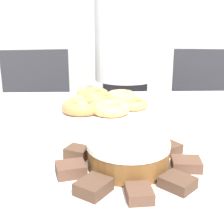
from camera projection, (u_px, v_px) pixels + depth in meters
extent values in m
cube|color=silver|center=(131.00, 138.00, 0.88)|extent=(1.89, 1.01, 0.03)
cylinder|color=#383842|center=(124.00, 146.00, 1.74)|extent=(0.23, 0.23, 0.75)
cylinder|color=white|center=(126.00, 20.00, 1.55)|extent=(0.31, 0.31, 0.60)
cylinder|color=black|center=(42.00, 199.00, 1.90)|extent=(0.44, 0.44, 0.01)
cylinder|color=#262626|center=(40.00, 167.00, 1.83)|extent=(0.06, 0.06, 0.41)
cube|color=#2D2D33|center=(37.00, 132.00, 1.77)|extent=(0.50, 0.50, 0.04)
cube|color=#2D2D33|center=(37.00, 85.00, 1.90)|extent=(0.40, 0.08, 0.42)
cylinder|color=black|center=(202.00, 196.00, 1.93)|extent=(0.44, 0.44, 0.01)
cylinder|color=#262626|center=(205.00, 165.00, 1.87)|extent=(0.06, 0.06, 0.41)
cube|color=#2D2D33|center=(208.00, 130.00, 1.80)|extent=(0.49, 0.49, 0.04)
cube|color=#2D2D33|center=(205.00, 84.00, 1.93)|extent=(0.40, 0.08, 0.42)
cylinder|color=white|center=(128.00, 169.00, 0.65)|extent=(0.32, 0.32, 0.01)
cylinder|color=white|center=(102.00, 108.00, 1.09)|extent=(0.37, 0.37, 0.01)
cylinder|color=brown|center=(128.00, 157.00, 0.64)|extent=(0.17, 0.17, 0.05)
cylinder|color=white|center=(128.00, 144.00, 0.63)|extent=(0.17, 0.17, 0.01)
cube|color=brown|center=(104.00, 142.00, 0.75)|extent=(0.05, 0.06, 0.02)
cube|color=#513828|center=(78.00, 152.00, 0.69)|extent=(0.06, 0.06, 0.02)
cube|color=brown|center=(71.00, 169.00, 0.61)|extent=(0.07, 0.06, 0.02)
cube|color=#513828|center=(93.00, 187.00, 0.55)|extent=(0.07, 0.08, 0.02)
cube|color=brown|center=(139.00, 193.00, 0.53)|extent=(0.05, 0.06, 0.02)
cube|color=#513828|center=(178.00, 182.00, 0.57)|extent=(0.07, 0.07, 0.02)
cube|color=brown|center=(186.00, 164.00, 0.64)|extent=(0.06, 0.06, 0.02)
cube|color=#513828|center=(168.00, 149.00, 0.71)|extent=(0.07, 0.07, 0.02)
cube|color=#513828|center=(137.00, 140.00, 0.75)|extent=(0.05, 0.06, 0.03)
torus|color=#C68447|center=(102.00, 103.00, 1.08)|extent=(0.10, 0.10, 0.03)
torus|color=tan|center=(131.00, 103.00, 1.07)|extent=(0.12, 0.12, 0.03)
torus|color=#E5AD66|center=(121.00, 96.00, 1.16)|extent=(0.11, 0.11, 0.03)
torus|color=#C68447|center=(92.00, 95.00, 1.17)|extent=(0.12, 0.12, 0.04)
torus|color=#E5AD66|center=(83.00, 102.00, 1.09)|extent=(0.12, 0.12, 0.03)
torus|color=#C68447|center=(82.00, 107.00, 1.02)|extent=(0.13, 0.13, 0.04)
torus|color=#E5AD66|center=(111.00, 108.00, 1.00)|extent=(0.12, 0.12, 0.04)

